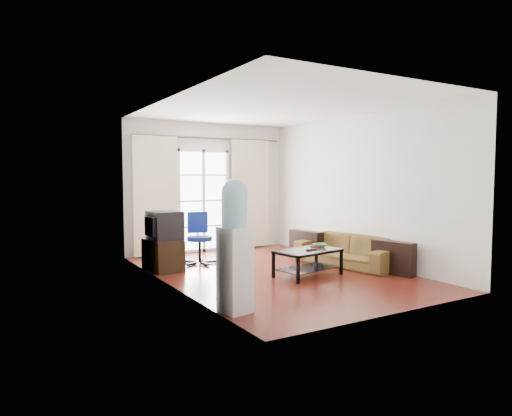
% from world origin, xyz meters
% --- Properties ---
extents(floor, '(5.20, 5.20, 0.00)m').
position_xyz_m(floor, '(0.00, 0.00, 0.00)').
color(floor, maroon).
rests_on(floor, ground).
extents(ceiling, '(5.20, 5.20, 0.00)m').
position_xyz_m(ceiling, '(0.00, 0.00, 2.70)').
color(ceiling, white).
rests_on(ceiling, wall_back).
extents(wall_back, '(3.60, 0.02, 2.70)m').
position_xyz_m(wall_back, '(0.00, 2.60, 1.35)').
color(wall_back, silver).
rests_on(wall_back, floor).
extents(wall_front, '(3.60, 0.02, 2.70)m').
position_xyz_m(wall_front, '(0.00, -2.60, 1.35)').
color(wall_front, silver).
rests_on(wall_front, floor).
extents(wall_left, '(0.02, 5.20, 2.70)m').
position_xyz_m(wall_left, '(-1.80, 0.00, 1.35)').
color(wall_left, silver).
rests_on(wall_left, floor).
extents(wall_right, '(0.02, 5.20, 2.70)m').
position_xyz_m(wall_right, '(1.80, 0.00, 1.35)').
color(wall_right, silver).
rests_on(wall_right, floor).
extents(french_door, '(1.16, 0.06, 2.15)m').
position_xyz_m(french_door, '(-0.15, 2.54, 1.07)').
color(french_door, white).
rests_on(french_door, wall_back).
extents(curtain_rod, '(3.30, 0.04, 0.04)m').
position_xyz_m(curtain_rod, '(0.00, 2.50, 2.38)').
color(curtain_rod, '#4C3F2D').
rests_on(curtain_rod, wall_back).
extents(curtain_left, '(0.90, 0.07, 2.35)m').
position_xyz_m(curtain_left, '(-1.20, 2.48, 1.20)').
color(curtain_left, beige).
rests_on(curtain_left, curtain_rod).
extents(curtain_right, '(0.90, 0.07, 2.35)m').
position_xyz_m(curtain_right, '(0.95, 2.48, 1.20)').
color(curtain_right, beige).
rests_on(curtain_right, curtain_rod).
extents(radiator, '(0.64, 0.12, 0.64)m').
position_xyz_m(radiator, '(0.80, 2.50, 0.33)').
color(radiator, gray).
rests_on(radiator, floor).
extents(sofa, '(2.15, 1.45, 0.55)m').
position_xyz_m(sofa, '(1.40, -0.15, 0.27)').
color(sofa, brown).
rests_on(sofa, floor).
extents(coffee_table, '(1.14, 0.77, 0.43)m').
position_xyz_m(coffee_table, '(0.30, -0.49, 0.27)').
color(coffee_table, silver).
rests_on(coffee_table, floor).
extents(bowl, '(0.31, 0.31, 0.05)m').
position_xyz_m(bowl, '(0.63, -0.37, 0.45)').
color(bowl, green).
rests_on(bowl, coffee_table).
extents(book, '(0.31, 0.32, 0.02)m').
position_xyz_m(book, '(0.53, -0.39, 0.44)').
color(book, '#B21621').
rests_on(book, coffee_table).
extents(remote, '(0.19, 0.07, 0.02)m').
position_xyz_m(remote, '(0.30, -0.57, 0.44)').
color(remote, black).
rests_on(remote, coffee_table).
extents(tv_stand, '(0.54, 0.76, 0.52)m').
position_xyz_m(tv_stand, '(-1.53, 1.12, 0.26)').
color(tv_stand, black).
rests_on(tv_stand, floor).
extents(crt_tv, '(0.57, 0.56, 0.48)m').
position_xyz_m(crt_tv, '(-1.53, 1.07, 0.76)').
color(crt_tv, black).
rests_on(crt_tv, tv_stand).
extents(task_chair, '(0.77, 0.77, 0.93)m').
position_xyz_m(task_chair, '(-0.76, 1.36, 0.28)').
color(task_chair, black).
rests_on(task_chair, floor).
extents(water_cooler, '(0.37, 0.37, 1.56)m').
position_xyz_m(water_cooler, '(-1.60, -1.61, 0.82)').
color(water_cooler, silver).
rests_on(water_cooler, floor).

